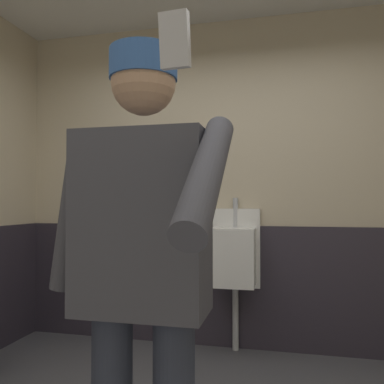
# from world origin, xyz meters

# --- Properties ---
(wall_back) EXTENTS (4.37, 0.12, 2.76)m
(wall_back) POSITION_xyz_m (0.00, 1.74, 1.38)
(wall_back) COLOR beige
(wall_back) RESTS_ON ground_plane
(wainscot_band_back) EXTENTS (3.77, 0.03, 1.01)m
(wainscot_band_back) POSITION_xyz_m (0.00, 1.67, 0.50)
(wainscot_band_back) COLOR #2D2833
(wainscot_band_back) RESTS_ON ground_plane
(urinal_solo) EXTENTS (0.40, 0.34, 1.24)m
(urinal_solo) POSITION_xyz_m (0.02, 1.52, 0.78)
(urinal_solo) COLOR white
(urinal_solo) RESTS_ON ground_plane
(person) EXTENTS (0.66, 0.60, 1.72)m
(person) POSITION_xyz_m (-0.07, -0.34, 1.02)
(person) COLOR #2D3342
(person) RESTS_ON ground_plane
(cell_phone) EXTENTS (0.06, 0.04, 0.11)m
(cell_phone) POSITION_xyz_m (0.19, -0.84, 1.52)
(cell_phone) COLOR silver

